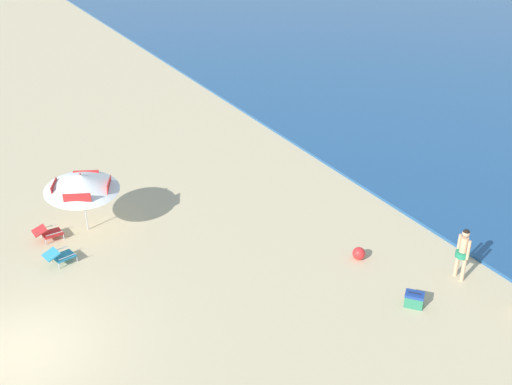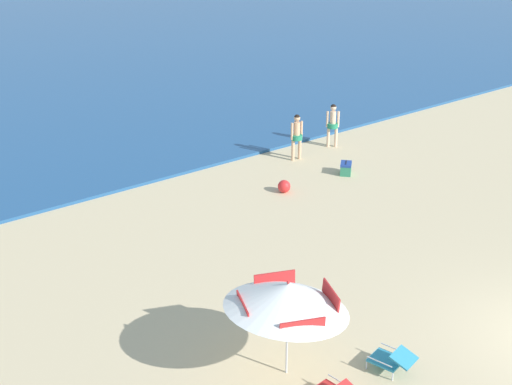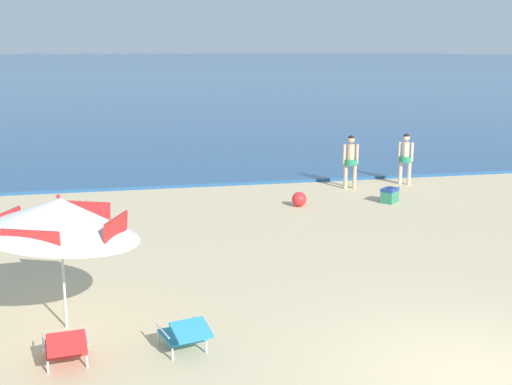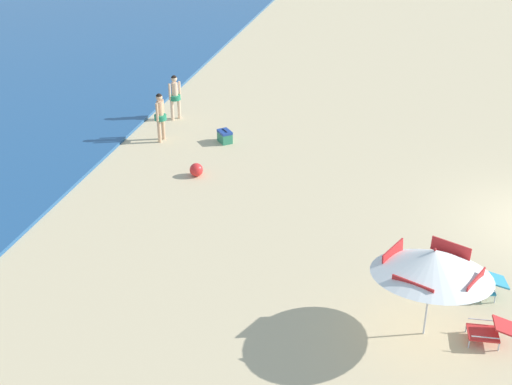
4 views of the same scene
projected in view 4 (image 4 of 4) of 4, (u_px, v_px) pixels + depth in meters
beach_umbrella_striped_main at (433, 263)px, 13.62m from camera, size 2.48×2.43×2.14m
lounge_chair_under_umbrella at (486, 286)px, 15.43m from camera, size 0.73×0.97×0.50m
lounge_chair_beside_umbrella at (490, 331)px, 14.07m from camera, size 0.64×0.92×0.50m
person_standing_near_shore at (175, 94)px, 24.27m from camera, size 0.39×0.39×1.58m
person_standing_beside at (160, 114)px, 22.62m from camera, size 0.48×0.39×1.61m
cooler_box at (225, 136)px, 22.84m from camera, size 0.60×0.59×0.43m
beach_ball at (196, 170)px, 20.68m from camera, size 0.39×0.39×0.39m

